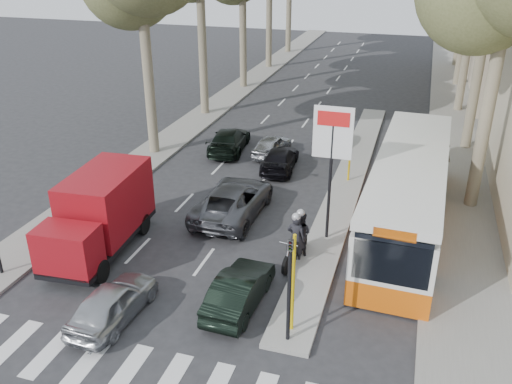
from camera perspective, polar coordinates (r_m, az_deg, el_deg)
ground at (r=19.03m, az=-5.24°, el=-10.84°), size 120.00×120.00×0.00m
sidewalk_right at (r=40.78m, az=20.05°, el=7.76°), size 3.20×70.00×0.12m
median_left at (r=45.83m, az=-1.44°, el=11.04°), size 2.40×64.00×0.12m
traffic_island at (r=27.63m, az=9.64°, el=1.11°), size 1.50×26.00×0.16m
billboard at (r=20.75m, az=7.96°, el=3.85°), size 1.50×12.10×5.60m
traffic_light_island at (r=15.60m, az=3.56°, el=-8.61°), size 0.16×0.41×3.60m
silver_hatchback at (r=18.18m, az=-14.84°, el=-11.15°), size 1.69×3.80×1.27m
dark_hatchback at (r=18.17m, az=-1.75°, el=-10.24°), size 1.48×3.85×1.25m
queue_car_a at (r=23.81m, az=-2.40°, el=-0.83°), size 2.59×5.41×1.49m
queue_car_b at (r=28.72m, az=2.51°, el=3.50°), size 2.02×4.20×1.18m
queue_car_c at (r=30.68m, az=1.67°, el=4.93°), size 1.79×3.58×1.17m
queue_car_d at (r=32.45m, az=7.43°, el=5.94°), size 1.68×3.90×1.25m
queue_car_e at (r=31.31m, az=-2.86°, el=5.48°), size 2.37×4.73×1.32m
red_truck at (r=21.62m, az=-16.06°, el=-2.10°), size 2.53×5.86×3.06m
city_bus at (r=23.08m, az=15.71°, el=0.04°), size 3.20×12.59×3.29m
motorcycle at (r=20.51m, az=4.42°, el=-4.76°), size 0.98×2.45×2.09m
pedestrian_near at (r=24.99m, az=18.01°, el=0.00°), size 0.98×1.23×1.89m
pedestrian_far at (r=29.21m, az=18.91°, el=3.43°), size 1.26×1.12×1.83m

